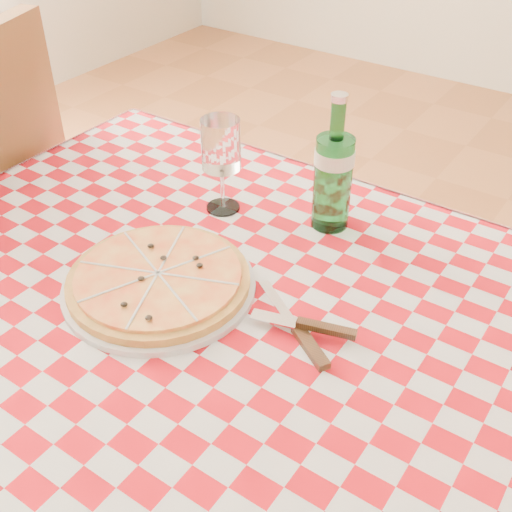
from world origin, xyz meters
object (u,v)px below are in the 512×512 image
at_px(dining_table, 245,359).
at_px(water_bottle, 334,164).
at_px(pizza_plate, 159,279).
at_px(wine_glass, 222,166).

distance_m(dining_table, water_bottle, 0.36).
bearing_deg(pizza_plate, wine_glass, 103.53).
relative_size(dining_table, wine_glass, 6.77).
bearing_deg(pizza_plate, dining_table, 12.07).
height_order(dining_table, pizza_plate, pizza_plate).
height_order(pizza_plate, water_bottle, water_bottle).
xyz_separation_m(water_bottle, wine_glass, (-0.19, -0.07, -0.03)).
xyz_separation_m(dining_table, pizza_plate, (-0.14, -0.03, 0.12)).
relative_size(pizza_plate, wine_glass, 1.70).
bearing_deg(water_bottle, pizza_plate, -112.78).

